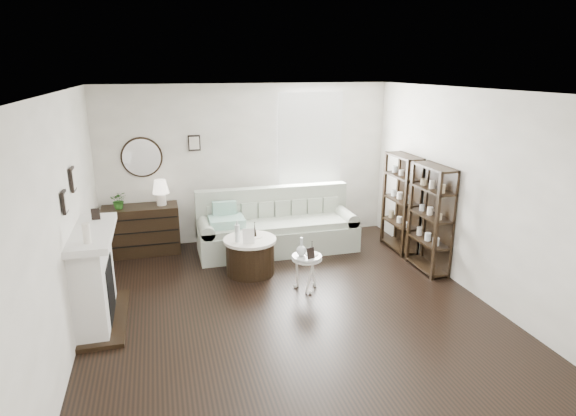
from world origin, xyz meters
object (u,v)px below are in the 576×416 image
object	(u,v)px
dresser	(142,230)
pedestal_table	(307,258)
sofa	(276,230)
drum_table	(250,255)

from	to	relation	value
dresser	pedestal_table	world-z (taller)	dresser
sofa	pedestal_table	distance (m)	1.62
pedestal_table	drum_table	bearing A→B (deg)	130.48
sofa	pedestal_table	bearing A→B (deg)	-89.10
dresser	drum_table	xyz separation A→B (m)	(1.56, -1.26, -0.12)
drum_table	pedestal_table	world-z (taller)	drum_table
dresser	pedestal_table	distance (m)	2.98
dresser	drum_table	bearing A→B (deg)	-38.86
sofa	drum_table	xyz separation A→B (m)	(-0.62, -0.87, -0.06)
sofa	pedestal_table	world-z (taller)	sofa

